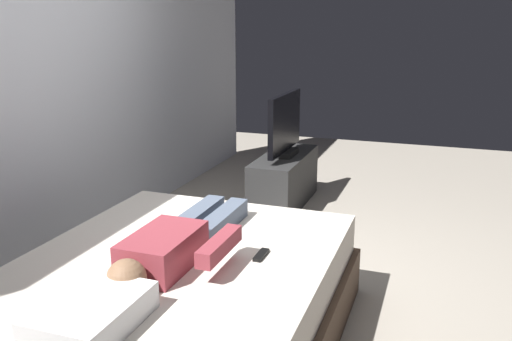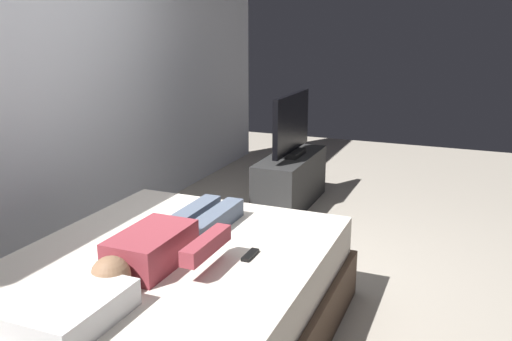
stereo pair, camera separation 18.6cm
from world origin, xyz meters
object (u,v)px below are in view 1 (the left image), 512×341
Objects in this scene: pillow at (92,314)px; tv_stand at (284,180)px; remote at (261,255)px; tv at (285,126)px; person at (178,243)px; bed at (176,306)px.

tv_stand is at bearing 2.88° from pillow.
remote is at bearing -166.16° from tv_stand.
tv is (3.22, 0.16, 0.18)m from pillow.
tv is (2.34, 0.58, 0.24)m from remote.
pillow is 3.23m from tv.
tv reaches higher than tv_stand.
pillow is 3.24m from tv_stand.
tv is (2.49, 0.17, 0.16)m from person.
pillow is 0.97m from remote.
bed is 2.53m from tv_stand.
remote is 2.43m from tv.
person is at bearing -176.04° from tv_stand.
bed is at bearing 113.41° from remote.
tv_stand is at bearing 13.84° from remote.
remote is (0.15, -0.40, -0.07)m from person.
pillow reaches higher than bed.
person is 2.53m from tv_stand.
bed reaches higher than tv_stand.
bed is 2.58m from tv.
remote is 2.43m from tv_stand.
bed is at bearing -176.33° from tv.
pillow is 0.72m from person.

